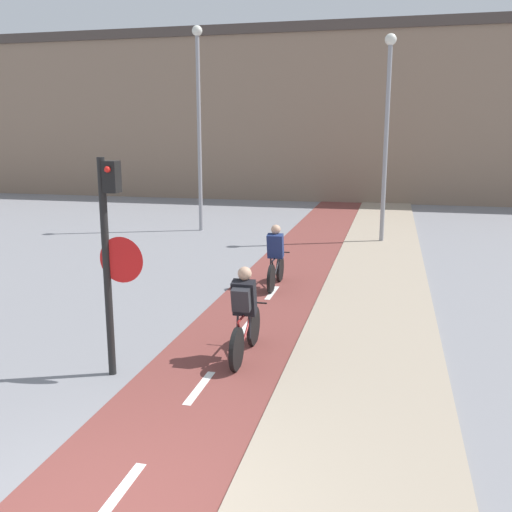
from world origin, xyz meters
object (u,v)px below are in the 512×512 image
at_px(traffic_light_pole, 111,244).
at_px(cyclist_near, 245,316).
at_px(cyclist_far, 276,260).
at_px(street_lamp_far, 199,109).
at_px(street_lamp_sidewalk, 387,118).

height_order(traffic_light_pole, cyclist_near, traffic_light_pole).
bearing_deg(cyclist_far, street_lamp_far, 120.77).
relative_size(traffic_light_pole, cyclist_near, 1.83).
bearing_deg(traffic_light_pole, cyclist_near, 31.83).
bearing_deg(cyclist_far, street_lamp_sidewalk, 70.18).
xyz_separation_m(street_lamp_far, street_lamp_sidewalk, (6.55, -0.84, -0.34)).
height_order(street_lamp_sidewalk, cyclist_near, street_lamp_sidewalk).
bearing_deg(cyclist_near, traffic_light_pole, -148.17).
xyz_separation_m(cyclist_near, cyclist_far, (-0.37, 4.30, -0.05)).
distance_m(street_lamp_far, cyclist_far, 9.12).
xyz_separation_m(traffic_light_pole, street_lamp_sidewalk, (3.61, 11.69, 2.02)).
bearing_deg(street_lamp_far, cyclist_near, -67.98).
distance_m(traffic_light_pole, cyclist_near, 2.37).
distance_m(street_lamp_far, cyclist_near, 12.90).
relative_size(street_lamp_far, street_lamp_sidewalk, 1.10).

